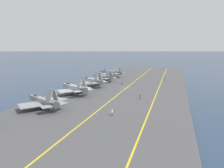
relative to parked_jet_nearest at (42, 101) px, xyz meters
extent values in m
plane|color=navy|center=(35.82, -15.77, -2.57)|extent=(2000.00, 2000.00, 0.00)
cube|color=#4C4C4F|center=(35.82, -15.77, -2.37)|extent=(198.82, 48.40, 0.40)
cube|color=yellow|center=(35.82, -29.08, -2.17)|extent=(178.94, 1.97, 0.01)
cube|color=yellow|center=(35.82, -15.77, -2.17)|extent=(178.94, 0.36, 0.01)
cube|color=gray|center=(0.22, 0.46, 0.00)|extent=(6.52, 11.47, 1.53)
cone|color=#5B5E60|center=(3.20, 6.74, 0.00)|extent=(2.29, 2.67, 1.45)
cube|color=#38383A|center=(-2.84, -5.97, 0.00)|extent=(2.42, 2.51, 1.30)
ellipsoid|color=#232D38|center=(1.78, 3.75, 0.73)|extent=(2.01, 2.99, 0.84)
cube|color=gray|center=(-3.23, 1.65, -0.49)|extent=(7.70, 7.63, 0.28)
cube|color=gray|center=(3.32, -1.46, -0.49)|extent=(6.62, 6.21, 0.28)
cube|color=gray|center=(-3.01, -4.46, 2.40)|extent=(1.86, 2.47, 3.22)
cube|color=gray|center=(-1.56, -5.15, 2.40)|extent=(1.86, 2.47, 3.22)
cube|color=gray|center=(-4.59, -4.60, 0.00)|extent=(3.59, 3.47, 0.20)
cube|color=gray|center=(-0.67, -6.46, 0.00)|extent=(3.30, 2.93, 0.20)
cylinder|color=#B2B2B7|center=(2.13, 4.48, -1.47)|extent=(0.16, 0.16, 1.41)
cylinder|color=black|center=(2.13, 4.48, -1.87)|extent=(0.46, 0.64, 0.60)
cylinder|color=#B2B2B7|center=(-1.27, -0.18, -1.47)|extent=(0.16, 0.16, 1.41)
cylinder|color=black|center=(-1.27, -0.18, -1.87)|extent=(0.46, 0.64, 0.60)
cylinder|color=#B2B2B7|center=(0.67, -1.10, -1.47)|extent=(0.16, 0.16, 1.41)
cylinder|color=black|center=(0.67, -1.10, -1.87)|extent=(0.46, 0.64, 0.60)
cube|color=#A8AAAF|center=(17.93, 0.06, 0.36)|extent=(7.00, 10.77, 1.90)
cone|color=#5B5E60|center=(21.03, 5.79, 0.36)|extent=(2.59, 2.72, 1.80)
cube|color=#38383A|center=(14.76, -5.81, 0.36)|extent=(2.78, 2.64, 1.61)
ellipsoid|color=#232D38|center=(19.55, 3.06, 1.26)|extent=(2.21, 2.90, 1.04)
cube|color=#A8AAAF|center=(14.63, 1.41, -0.26)|extent=(7.10, 7.08, 0.28)
cube|color=#A8AAAF|center=(20.87, -1.96, -0.26)|extent=(6.23, 5.99, 0.28)
cube|color=#A8AAAF|center=(14.46, -4.27, 2.67)|extent=(1.76, 2.27, 2.69)
cube|color=#A8AAAF|center=(16.21, -5.21, 2.67)|extent=(1.76, 2.27, 2.69)
cube|color=#A8AAAF|center=(12.91, -4.29, 0.36)|extent=(3.51, 3.40, 0.20)
cube|color=#A8AAAF|center=(17.04, -6.52, 0.36)|extent=(3.33, 2.90, 0.20)
cylinder|color=#B2B2B7|center=(19.91, 3.73, -1.38)|extent=(0.16, 0.16, 1.58)
cylinder|color=black|center=(19.91, 3.73, -1.87)|extent=(0.48, 0.63, 0.60)
cylinder|color=#B2B2B7|center=(16.22, -0.31, -1.38)|extent=(0.16, 0.16, 1.58)
cylinder|color=black|center=(16.22, -0.31, -1.87)|extent=(0.48, 0.63, 0.60)
cylinder|color=#B2B2B7|center=(18.56, -1.57, -1.38)|extent=(0.16, 0.16, 1.58)
cylinder|color=black|center=(18.56, -1.57, -1.87)|extent=(0.48, 0.63, 0.60)
cube|color=#9EA3A8|center=(33.87, 0.00, 0.58)|extent=(7.72, 10.61, 1.80)
cone|color=#5B5E60|center=(37.47, 5.60, 0.58)|extent=(2.61, 2.75, 1.71)
cube|color=#38383A|center=(30.18, -5.73, 0.58)|extent=(2.75, 2.69, 1.53)
ellipsoid|color=#232D38|center=(35.75, 2.93, 1.44)|extent=(2.34, 2.88, 0.99)
cube|color=#9EA3A8|center=(30.82, 1.50, 0.00)|extent=(7.00, 7.00, 0.28)
cube|color=#9EA3A8|center=(36.50, -2.15, 0.00)|extent=(6.28, 6.28, 0.28)
cube|color=#9EA3A8|center=(30.05, -4.17, 3.17)|extent=(2.02, 2.37, 3.31)
cube|color=#9EA3A8|center=(31.65, -5.20, 3.17)|extent=(2.02, 2.37, 3.31)
cube|color=#9EA3A8|center=(28.50, -4.09, 0.58)|extent=(3.53, 3.49, 0.20)
cube|color=#9EA3A8|center=(32.37, -6.58, 0.58)|extent=(3.42, 3.08, 0.20)
cylinder|color=#B2B2B7|center=(36.17, 3.58, -1.25)|extent=(0.16, 0.16, 1.86)
cylinder|color=black|center=(36.17, 3.58, -1.87)|extent=(0.51, 0.62, 0.60)
cylinder|color=#B2B2B7|center=(32.18, -0.29, -1.25)|extent=(0.16, 0.16, 1.86)
cylinder|color=black|center=(32.18, -0.29, -1.87)|extent=(0.51, 0.62, 0.60)
cylinder|color=#B2B2B7|center=(34.30, -1.66, -1.25)|extent=(0.16, 0.16, 1.86)
cylinder|color=black|center=(34.30, -1.66, -1.87)|extent=(0.51, 0.62, 0.60)
cube|color=gray|center=(48.97, 0.49, 0.21)|extent=(7.21, 10.75, 1.60)
cone|color=#5B5E60|center=(52.35, 6.27, 0.21)|extent=(2.41, 2.65, 1.52)
cube|color=#38383A|center=(45.50, -5.42, 0.21)|extent=(2.53, 2.54, 1.36)
ellipsoid|color=#232D38|center=(50.74, 3.51, 0.97)|extent=(2.18, 2.86, 0.88)
cube|color=gray|center=(45.89, 1.85, -0.31)|extent=(7.12, 7.12, 0.28)
cube|color=gray|center=(51.65, -1.53, -0.31)|extent=(6.29, 6.22, 0.28)
cube|color=gray|center=(45.41, -3.92, 2.39)|extent=(1.84, 2.31, 2.72)
cube|color=gray|center=(46.85, -4.77, 2.39)|extent=(1.84, 2.31, 2.72)
cube|color=gray|center=(43.84, -3.90, 0.21)|extent=(3.55, 3.47, 0.20)
cube|color=gray|center=(47.63, -6.13, 0.21)|extent=(3.38, 3.02, 0.20)
cylinder|color=#B2B2B7|center=(51.13, 4.19, -1.38)|extent=(0.16, 0.16, 1.59)
cylinder|color=black|center=(51.13, 4.19, -1.87)|extent=(0.49, 0.63, 0.60)
cylinder|color=#B2B2B7|center=(47.41, 0.05, -1.38)|extent=(0.16, 0.16, 1.59)
cylinder|color=black|center=(47.41, 0.05, -1.87)|extent=(0.49, 0.63, 0.60)
cylinder|color=#B2B2B7|center=(49.34, -1.08, -1.38)|extent=(0.16, 0.16, 1.59)
cylinder|color=black|center=(49.34, -1.08, -1.87)|extent=(0.49, 0.63, 0.60)
cube|color=#9EA3A8|center=(65.58, 1.64, 0.51)|extent=(6.26, 12.44, 1.87)
cone|color=#5B5E60|center=(68.20, 8.48, 0.51)|extent=(2.51, 2.86, 1.78)
cube|color=#38383A|center=(62.90, -5.36, 0.51)|extent=(2.74, 2.68, 1.59)
ellipsoid|color=#232D38|center=(66.95, 5.22, 1.40)|extent=(2.06, 3.23, 1.03)
cube|color=#9EA3A8|center=(62.22, 2.47, -0.09)|extent=(7.22, 7.33, 0.28)
cube|color=#9EA3A8|center=(68.64, 0.02, -0.09)|extent=(5.62, 6.02, 0.28)
cube|color=#9EA3A8|center=(62.47, -3.73, 2.90)|extent=(1.69, 2.55, 2.85)
cube|color=#9EA3A8|center=(64.31, -4.44, 2.90)|extent=(1.69, 2.55, 2.85)
cube|color=#9EA3A8|center=(60.90, -4.05, 0.51)|extent=(3.63, 3.49, 0.20)
cube|color=#9EA3A8|center=(65.27, -5.72, 0.51)|extent=(3.20, 2.87, 0.20)
cylinder|color=#B2B2B7|center=(67.26, 6.02, -1.30)|extent=(0.16, 0.16, 1.75)
cylinder|color=black|center=(67.26, 6.02, -1.87)|extent=(0.42, 0.64, 0.60)
cylinder|color=#B2B2B7|center=(63.90, 0.92, -1.30)|extent=(0.16, 0.16, 1.75)
cylinder|color=black|center=(63.90, 0.92, -1.87)|extent=(0.42, 0.64, 0.60)
cylinder|color=#B2B2B7|center=(66.35, -0.02, -1.30)|extent=(0.16, 0.16, 1.75)
cylinder|color=black|center=(66.35, -0.02, -1.87)|extent=(0.42, 0.64, 0.60)
cylinder|color=#232328|center=(18.76, -24.64, -1.73)|extent=(0.24, 0.24, 0.89)
cube|color=red|center=(18.76, -24.64, -0.98)|extent=(0.46, 0.41, 0.61)
sphere|color=#9E7051|center=(18.76, -24.64, -0.55)|extent=(0.22, 0.22, 0.22)
sphere|color=red|center=(18.76, -24.64, -0.49)|extent=(0.24, 0.24, 0.24)
cylinder|color=#4C473D|center=(63.40, -30.01, -1.77)|extent=(0.24, 0.24, 0.82)
cube|color=purple|center=(63.40, -30.01, -1.05)|extent=(0.46, 0.45, 0.62)
sphere|color=#9E7051|center=(63.40, -30.01, -0.61)|extent=(0.22, 0.22, 0.22)
sphere|color=purple|center=(63.40, -30.01, -0.55)|extent=(0.24, 0.24, 0.24)
cylinder|color=#232328|center=(42.78, -11.86, -1.76)|extent=(0.24, 0.24, 0.84)
cube|color=green|center=(42.78, -11.86, -1.04)|extent=(0.29, 0.40, 0.59)
sphere|color=#9E7051|center=(42.78, -11.86, -0.62)|extent=(0.22, 0.22, 0.22)
sphere|color=green|center=(42.78, -11.86, -0.56)|extent=(0.24, 0.24, 0.24)
cylinder|color=#383328|center=(-0.19, -20.84, -1.73)|extent=(0.24, 0.24, 0.89)
cube|color=white|center=(-0.19, -20.84, -0.99)|extent=(0.39, 0.28, 0.60)
sphere|color=beige|center=(-0.19, -20.84, -0.56)|extent=(0.22, 0.22, 0.22)
sphere|color=white|center=(-0.19, -20.84, -0.50)|extent=(0.24, 0.24, 0.24)
camera|label=1|loc=(-46.12, -35.56, 14.82)|focal=32.00mm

